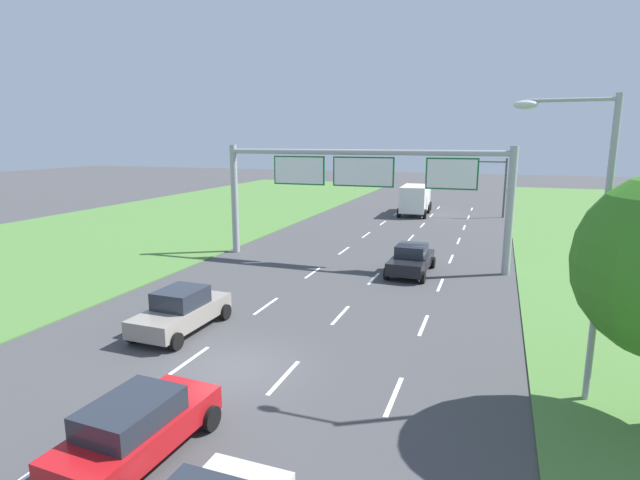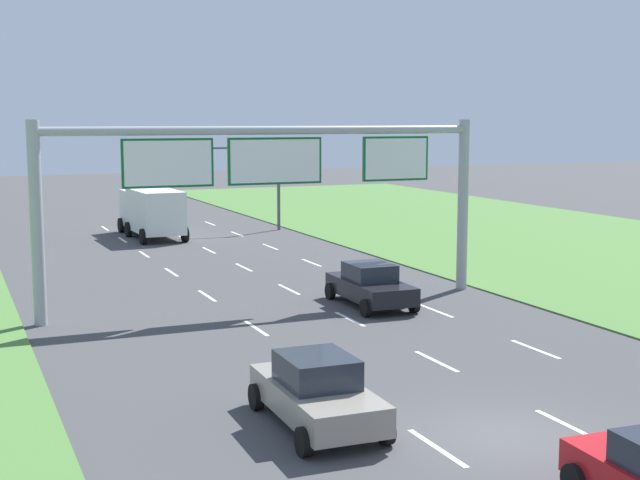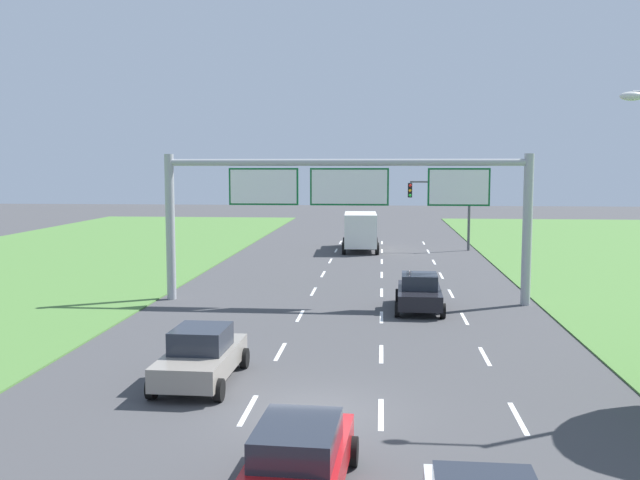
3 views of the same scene
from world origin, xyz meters
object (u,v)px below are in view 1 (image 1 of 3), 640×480
object	(u,v)px
box_truck	(416,198)
sign_gantry	(361,180)
street_lamp	(589,225)
traffic_light_mast	(484,176)
car_mid_lane	(411,259)
car_far_ahead	(181,310)
car_lead_silver	(137,427)

from	to	relation	value
box_truck	sign_gantry	world-z (taller)	sign_gantry
street_lamp	traffic_light_mast	bearing A→B (deg)	95.91
box_truck	street_lamp	size ratio (longest dim) A/B	0.84
sign_gantry	traffic_light_mast	size ratio (longest dim) A/B	3.08
sign_gantry	traffic_light_mast	distance (m)	22.58
car_mid_lane	traffic_light_mast	size ratio (longest dim) A/B	0.81
box_truck	traffic_light_mast	distance (m)	6.73
car_mid_lane	box_truck	distance (m)	22.98
car_mid_lane	street_lamp	xyz separation A→B (m)	(6.64, -12.16, 4.29)
traffic_light_mast	street_lamp	world-z (taller)	street_lamp
car_far_ahead	street_lamp	distance (m)	14.33
box_truck	car_far_ahead	bearing A→B (deg)	-98.20
car_far_ahead	sign_gantry	distance (m)	14.15
car_lead_silver	sign_gantry	size ratio (longest dim) A/B	0.25
car_far_ahead	box_truck	distance (m)	34.41
car_lead_silver	traffic_light_mast	distance (m)	42.38
car_lead_silver	sign_gantry	xyz separation A→B (m)	(-0.07, 20.15, 4.17)
car_lead_silver	traffic_light_mast	bearing A→B (deg)	84.23
street_lamp	car_far_ahead	bearing A→B (deg)	177.19
car_mid_lane	sign_gantry	distance (m)	5.55
car_mid_lane	box_truck	world-z (taller)	box_truck
car_far_ahead	box_truck	bearing A→B (deg)	85.00
car_lead_silver	car_mid_lane	size ratio (longest dim) A/B	0.95
box_truck	traffic_light_mast	xyz separation A→B (m)	(6.33, 0.46, 2.26)
box_truck	car_mid_lane	bearing A→B (deg)	-83.70
car_lead_silver	car_far_ahead	bearing A→B (deg)	120.48
car_lead_silver	traffic_light_mast	size ratio (longest dim) A/B	0.77
sign_gantry	street_lamp	world-z (taller)	street_lamp
car_mid_lane	street_lamp	size ratio (longest dim) A/B	0.53
car_mid_lane	traffic_light_mast	world-z (taller)	traffic_light_mast
car_lead_silver	sign_gantry	world-z (taller)	sign_gantry
car_far_ahead	traffic_light_mast	world-z (taller)	traffic_light_mast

